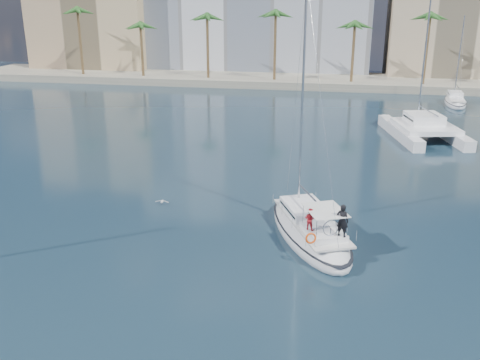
# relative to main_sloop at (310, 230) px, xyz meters

# --- Properties ---
(ground) EXTENTS (160.00, 160.00, 0.00)m
(ground) POSITION_rel_main_sloop_xyz_m (-3.16, -0.49, -0.51)
(ground) COLOR black
(ground) RESTS_ON ground
(quay) EXTENTS (120.00, 14.00, 1.20)m
(quay) POSITION_rel_main_sloop_xyz_m (-3.16, 60.51, 0.09)
(quay) COLOR gray
(quay) RESTS_ON ground
(building_tan_left) EXTENTS (22.00, 14.00, 22.00)m
(building_tan_left) POSITION_rel_main_sloop_xyz_m (-45.16, 68.51, 10.49)
(building_tan_left) COLOR tan
(building_tan_left) RESTS_ON ground
(building_beige) EXTENTS (20.00, 14.00, 20.00)m
(building_beige) POSITION_rel_main_sloop_xyz_m (18.84, 69.51, 9.49)
(building_beige) COLOR tan
(building_beige) RESTS_ON ground
(palm_left) EXTENTS (3.60, 3.60, 12.30)m
(palm_left) POSITION_rel_main_sloop_xyz_m (-37.16, 56.51, 9.77)
(palm_left) COLOR brown
(palm_left) RESTS_ON ground
(palm_centre) EXTENTS (3.60, 3.60, 12.30)m
(palm_centre) POSITION_rel_main_sloop_xyz_m (-3.16, 56.51, 9.77)
(palm_centre) COLOR brown
(palm_centre) RESTS_ON ground
(main_sloop) EXTENTS (7.37, 11.15, 15.86)m
(main_sloop) POSITION_rel_main_sloop_xyz_m (0.00, 0.00, 0.00)
(main_sloop) COLOR white
(main_sloop) RESTS_ON ground
(catamaran) EXTENTS (8.54, 13.16, 17.69)m
(catamaran) POSITION_rel_main_sloop_xyz_m (10.11, 26.94, 0.64)
(catamaran) COLOR white
(catamaran) RESTS_ON ground
(seagull) EXTENTS (1.00, 0.43, 0.18)m
(seagull) POSITION_rel_main_sloop_xyz_m (-10.68, 3.39, -0.21)
(seagull) COLOR silver
(seagull) RESTS_ON ground
(moored_yacht_a) EXTENTS (3.37, 9.52, 11.90)m
(moored_yacht_a) POSITION_rel_main_sloop_xyz_m (16.84, 46.51, -0.51)
(moored_yacht_a) COLOR white
(moored_yacht_a) RESTS_ON ground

